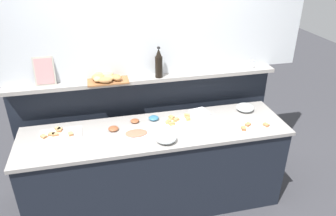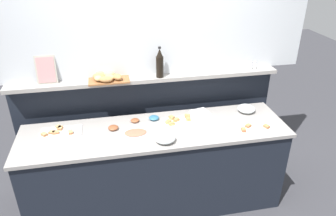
{
  "view_description": "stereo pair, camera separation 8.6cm",
  "coord_description": "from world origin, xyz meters",
  "px_view_note": "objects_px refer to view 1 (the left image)",
  "views": [
    {
      "loc": [
        -0.48,
        -2.58,
        2.53
      ],
      "look_at": [
        0.14,
        0.1,
        1.09
      ],
      "focal_mm": 34.48,
      "sensor_mm": 36.0,
      "label": 1
    },
    {
      "loc": [
        -0.39,
        -2.6,
        2.53
      ],
      "look_at": [
        0.14,
        0.1,
        1.09
      ],
      "focal_mm": 34.48,
      "sensor_mm": 36.0,
      "label": 2
    }
  ],
  "objects_px": {
    "sandwich_platter_rear": "(59,133)",
    "framed_picture": "(44,71)",
    "wine_bottle_dark": "(159,64)",
    "salt_shaker": "(249,65)",
    "sandwich_platter_side": "(252,125)",
    "sandwich_platter_front": "(179,121)",
    "glass_bowl_large": "(245,108)",
    "condiment_bowl_teal": "(135,121)",
    "cold_cuts_platter": "(136,134)",
    "pepper_shaker": "(253,64)",
    "napkin_stack": "(200,112)",
    "glass_bowl_medium": "(166,138)",
    "bread_basket": "(105,78)",
    "condiment_bowl_cream": "(113,129)",
    "condiment_bowl_dark": "(154,118)"
  },
  "relations": [
    {
      "from": "sandwich_platter_side",
      "to": "sandwich_platter_front",
      "type": "bearing_deg",
      "value": 160.7
    },
    {
      "from": "sandwich_platter_front",
      "to": "framed_picture",
      "type": "xyz_separation_m",
      "value": [
        -1.23,
        0.39,
        0.49
      ]
    },
    {
      "from": "glass_bowl_large",
      "to": "condiment_bowl_teal",
      "type": "relative_size",
      "value": 2.18
    },
    {
      "from": "sandwich_platter_rear",
      "to": "glass_bowl_large",
      "type": "relative_size",
      "value": 2.05
    },
    {
      "from": "napkin_stack",
      "to": "wine_bottle_dark",
      "type": "height_order",
      "value": "wine_bottle_dark"
    },
    {
      "from": "glass_bowl_large",
      "to": "wine_bottle_dark",
      "type": "relative_size",
      "value": 0.59
    },
    {
      "from": "napkin_stack",
      "to": "salt_shaker",
      "type": "distance_m",
      "value": 0.76
    },
    {
      "from": "wine_bottle_dark",
      "to": "sandwich_platter_side",
      "type": "bearing_deg",
      "value": -34.85
    },
    {
      "from": "condiment_bowl_teal",
      "to": "condiment_bowl_dark",
      "type": "bearing_deg",
      "value": 2.95
    },
    {
      "from": "pepper_shaker",
      "to": "bread_basket",
      "type": "height_order",
      "value": "pepper_shaker"
    },
    {
      "from": "sandwich_platter_rear",
      "to": "condiment_bowl_cream",
      "type": "relative_size",
      "value": 3.87
    },
    {
      "from": "glass_bowl_medium",
      "to": "salt_shaker",
      "type": "height_order",
      "value": "salt_shaker"
    },
    {
      "from": "framed_picture",
      "to": "salt_shaker",
      "type": "bearing_deg",
      "value": -1.05
    },
    {
      "from": "salt_shaker",
      "to": "bread_basket",
      "type": "distance_m",
      "value": 1.54
    },
    {
      "from": "sandwich_platter_front",
      "to": "wine_bottle_dark",
      "type": "distance_m",
      "value": 0.61
    },
    {
      "from": "sandwich_platter_front",
      "to": "wine_bottle_dark",
      "type": "relative_size",
      "value": 0.98
    },
    {
      "from": "sandwich_platter_front",
      "to": "sandwich_platter_rear",
      "type": "xyz_separation_m",
      "value": [
        -1.14,
        0.03,
        -0.0
      ]
    },
    {
      "from": "wine_bottle_dark",
      "to": "salt_shaker",
      "type": "xyz_separation_m",
      "value": [
        1.0,
        0.02,
        -0.1
      ]
    },
    {
      "from": "sandwich_platter_front",
      "to": "glass_bowl_large",
      "type": "height_order",
      "value": "glass_bowl_large"
    },
    {
      "from": "cold_cuts_platter",
      "to": "salt_shaker",
      "type": "distance_m",
      "value": 1.45
    },
    {
      "from": "condiment_bowl_cream",
      "to": "pepper_shaker",
      "type": "relative_size",
      "value": 1.13
    },
    {
      "from": "condiment_bowl_dark",
      "to": "condiment_bowl_teal",
      "type": "height_order",
      "value": "condiment_bowl_dark"
    },
    {
      "from": "glass_bowl_medium",
      "to": "pepper_shaker",
      "type": "xyz_separation_m",
      "value": [
        1.11,
        0.65,
        0.37
      ]
    },
    {
      "from": "condiment_bowl_cream",
      "to": "bread_basket",
      "type": "height_order",
      "value": "bread_basket"
    },
    {
      "from": "condiment_bowl_dark",
      "to": "condiment_bowl_teal",
      "type": "distance_m",
      "value": 0.19
    },
    {
      "from": "sandwich_platter_rear",
      "to": "salt_shaker",
      "type": "relative_size",
      "value": 4.36
    },
    {
      "from": "sandwich_platter_front",
      "to": "wine_bottle_dark",
      "type": "height_order",
      "value": "wine_bottle_dark"
    },
    {
      "from": "condiment_bowl_dark",
      "to": "framed_picture",
      "type": "bearing_deg",
      "value": 164.3
    },
    {
      "from": "bread_basket",
      "to": "framed_picture",
      "type": "xyz_separation_m",
      "value": [
        -0.56,
        0.05,
        0.1
      ]
    },
    {
      "from": "condiment_bowl_cream",
      "to": "napkin_stack",
      "type": "distance_m",
      "value": 0.91
    },
    {
      "from": "condiment_bowl_dark",
      "to": "sandwich_platter_rear",
      "type": "bearing_deg",
      "value": -175.3
    },
    {
      "from": "glass_bowl_medium",
      "to": "condiment_bowl_cream",
      "type": "bearing_deg",
      "value": 146.1
    },
    {
      "from": "condiment_bowl_dark",
      "to": "framed_picture",
      "type": "relative_size",
      "value": 0.37
    },
    {
      "from": "sandwich_platter_front",
      "to": "bread_basket",
      "type": "bearing_deg",
      "value": 153.49
    },
    {
      "from": "sandwich_platter_front",
      "to": "sandwich_platter_side",
      "type": "relative_size",
      "value": 0.84
    },
    {
      "from": "sandwich_platter_front",
      "to": "sandwich_platter_rear",
      "type": "relative_size",
      "value": 0.81
    },
    {
      "from": "condiment_bowl_teal",
      "to": "sandwich_platter_side",
      "type": "bearing_deg",
      "value": -16.85
    },
    {
      "from": "wine_bottle_dark",
      "to": "cold_cuts_platter",
      "type": "bearing_deg",
      "value": -124.51
    },
    {
      "from": "sandwich_platter_rear",
      "to": "napkin_stack",
      "type": "distance_m",
      "value": 1.4
    },
    {
      "from": "sandwich_platter_side",
      "to": "bread_basket",
      "type": "xyz_separation_m",
      "value": [
        -1.35,
        0.57,
        0.39
      ]
    },
    {
      "from": "sandwich_platter_side",
      "to": "condiment_bowl_teal",
      "type": "distance_m",
      "value": 1.15
    },
    {
      "from": "glass_bowl_large",
      "to": "napkin_stack",
      "type": "xyz_separation_m",
      "value": [
        -0.49,
        0.05,
        -0.02
      ]
    },
    {
      "from": "bread_basket",
      "to": "framed_picture",
      "type": "relative_size",
      "value": 1.46
    },
    {
      "from": "cold_cuts_platter",
      "to": "sandwich_platter_rear",
      "type": "bearing_deg",
      "value": 166.76
    },
    {
      "from": "glass_bowl_large",
      "to": "glass_bowl_medium",
      "type": "xyz_separation_m",
      "value": [
        -0.94,
        -0.39,
        0.0
      ]
    },
    {
      "from": "condiment_bowl_teal",
      "to": "framed_picture",
      "type": "distance_m",
      "value": 0.98
    },
    {
      "from": "cold_cuts_platter",
      "to": "pepper_shaker",
      "type": "bearing_deg",
      "value": 19.46
    },
    {
      "from": "sandwich_platter_rear",
      "to": "framed_picture",
      "type": "height_order",
      "value": "framed_picture"
    },
    {
      "from": "sandwich_platter_side",
      "to": "condiment_bowl_cream",
      "type": "xyz_separation_m",
      "value": [
        -1.32,
        0.23,
        0.01
      ]
    },
    {
      "from": "sandwich_platter_rear",
      "to": "condiment_bowl_teal",
      "type": "bearing_deg",
      "value": 5.17
    }
  ]
}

